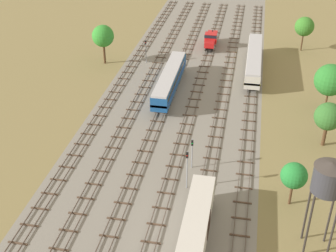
% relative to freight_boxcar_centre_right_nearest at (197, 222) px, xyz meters
% --- Properties ---
extents(ground_plane, '(480.00, 480.00, 0.00)m').
position_rel_freight_boxcar_centre_right_nearest_xyz_m(ground_plane, '(-7.48, 31.82, -2.45)').
color(ground_plane, olive).
extents(ballast_bed, '(28.93, 176.00, 0.01)m').
position_rel_freight_boxcar_centre_right_nearest_xyz_m(ballast_bed, '(-7.48, 31.82, -2.45)').
color(ballast_bed, gray).
rests_on(ballast_bed, ground).
extents(track_far_left, '(2.40, 126.00, 0.29)m').
position_rel_freight_boxcar_centre_right_nearest_xyz_m(track_far_left, '(-19.95, 32.82, -2.31)').
color(track_far_left, '#47382D').
rests_on(track_far_left, ground).
extents(track_left, '(2.40, 126.00, 0.29)m').
position_rel_freight_boxcar_centre_right_nearest_xyz_m(track_left, '(-14.96, 32.82, -2.31)').
color(track_left, '#47382D').
rests_on(track_left, ground).
extents(track_centre_left, '(2.40, 126.00, 0.29)m').
position_rel_freight_boxcar_centre_right_nearest_xyz_m(track_centre_left, '(-9.98, 32.82, -2.31)').
color(track_centre_left, '#47382D').
rests_on(track_centre_left, ground).
extents(track_centre, '(2.40, 126.00, 0.29)m').
position_rel_freight_boxcar_centre_right_nearest_xyz_m(track_centre, '(-4.99, 32.82, -2.31)').
color(track_centre, '#47382D').
rests_on(track_centre, ground).
extents(track_centre_right, '(2.40, 126.00, 0.29)m').
position_rel_freight_boxcar_centre_right_nearest_xyz_m(track_centre_right, '(-0.01, 32.82, -2.31)').
color(track_centre_right, '#47382D').
rests_on(track_centre_right, ground).
extents(track_right, '(2.40, 126.00, 0.29)m').
position_rel_freight_boxcar_centre_right_nearest_xyz_m(track_right, '(4.98, 32.82, -2.31)').
color(track_right, '#47382D').
rests_on(track_right, ground).
extents(freight_boxcar_centre_right_nearest, '(2.87, 14.00, 3.60)m').
position_rel_freight_boxcar_centre_right_nearest_xyz_m(freight_boxcar_centre_right_nearest, '(0.00, 0.00, 0.00)').
color(freight_boxcar_centre_right_nearest, beige).
rests_on(freight_boxcar_centre_right_nearest, ground).
extents(diesel_railcar_centre_left_near, '(2.96, 20.50, 3.80)m').
position_rel_freight_boxcar_centre_right_nearest_xyz_m(diesel_railcar_centre_left_near, '(-9.98, 36.46, 0.15)').
color(diesel_railcar_centre_left_near, '#194C8C').
rests_on(diesel_railcar_centre_left_near, ground).
extents(passenger_coach_right_mid, '(2.96, 22.00, 3.80)m').
position_rel_freight_boxcar_centre_right_nearest_xyz_m(passenger_coach_right_mid, '(4.98, 48.93, 0.16)').
color(passenger_coach_right_mid, beige).
rests_on(passenger_coach_right_mid, ground).
extents(shunter_loco_centre_midfar, '(2.74, 8.46, 3.10)m').
position_rel_freight_boxcar_centre_right_nearest_xyz_m(shunter_loco_centre_midfar, '(-4.99, 60.76, -0.44)').
color(shunter_loco_centre_midfar, red).
rests_on(shunter_loco_centre_midfar, ground).
extents(water_tower, '(3.53, 3.53, 11.76)m').
position_rel_freight_boxcar_centre_right_nearest_xyz_m(water_tower, '(13.32, 1.11, 7.29)').
color(water_tower, '#2D2826').
rests_on(water_tower, ground).
extents(signal_post_nearest, '(0.28, 0.47, 4.76)m').
position_rel_freight_boxcar_centre_right_nearest_xyz_m(signal_post_nearest, '(-2.50, 13.63, 0.61)').
color(signal_post_nearest, gray).
rests_on(signal_post_nearest, ground).
extents(signal_post_near, '(0.28, 0.47, 5.87)m').
position_rel_freight_boxcar_centre_right_nearest_xyz_m(signal_post_near, '(-2.50, 9.01, 1.25)').
color(signal_post_near, gray).
rests_on(signal_post_near, ground).
extents(signal_post_mid, '(0.28, 0.47, 5.04)m').
position_rel_freight_boxcar_centre_right_nearest_xyz_m(signal_post_mid, '(-17.46, 49.13, 0.77)').
color(signal_post_mid, gray).
rests_on(signal_post_mid, ground).
extents(lineside_tree_0, '(3.35, 3.35, 6.12)m').
position_rel_freight_boxcar_centre_right_nearest_xyz_m(lineside_tree_0, '(10.86, 8.32, 1.98)').
color(lineside_tree_0, '#4C331E').
rests_on(lineside_tree_0, ground).
extents(lineside_tree_1, '(5.39, 5.39, 8.59)m').
position_rel_freight_boxcar_centre_right_nearest_xyz_m(lineside_tree_1, '(17.68, 34.38, 3.43)').
color(lineside_tree_1, '#4C331E').
rests_on(lineside_tree_1, ground).
extents(lineside_tree_2, '(4.23, 4.23, 7.66)m').
position_rel_freight_boxcar_centre_right_nearest_xyz_m(lineside_tree_2, '(15.23, 62.51, 3.08)').
color(lineside_tree_2, '#4C331E').
rests_on(lineside_tree_2, ground).
extents(lineside_tree_3, '(4.19, 4.19, 7.11)m').
position_rel_freight_boxcar_centre_right_nearest_xyz_m(lineside_tree_3, '(16.36, 23.24, 2.52)').
color(lineside_tree_3, '#4C331E').
rests_on(lineside_tree_3, ground).
extents(lineside_tree_4, '(4.53, 4.53, 8.28)m').
position_rel_freight_boxcar_centre_right_nearest_xyz_m(lineside_tree_4, '(-25.96, 47.20, 3.52)').
color(lineside_tree_4, '#4C331E').
rests_on(lineside_tree_4, ground).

